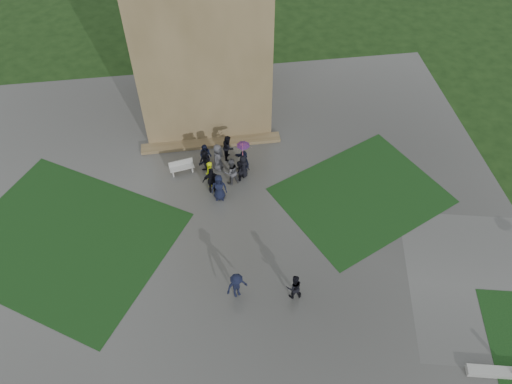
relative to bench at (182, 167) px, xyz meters
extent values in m
plane|color=black|center=(1.96, -8.37, -0.46)|extent=(120.00, 120.00, 0.00)
cube|color=#3C3C39|center=(1.96, -6.37, -0.45)|extent=(34.00, 34.00, 0.02)
cube|color=black|center=(-6.54, -4.37, -0.44)|extent=(14.10, 13.46, 0.01)
cube|color=black|center=(10.46, -3.37, -0.44)|extent=(11.12, 10.15, 0.01)
cube|color=brown|center=(1.96, 2.23, -0.33)|extent=(9.00, 0.80, 0.22)
cube|color=#AAAAA6|center=(0.01, -0.07, -0.01)|extent=(1.55, 0.72, 0.06)
cube|color=#AAAAA6|center=(-0.57, -0.18, -0.24)|extent=(0.15, 0.41, 0.42)
cube|color=#AAAAA6|center=(0.60, 0.04, -0.24)|extent=(0.15, 0.41, 0.42)
cube|color=#AAAAA6|center=(-0.03, 0.15, 0.22)|extent=(1.47, 0.32, 0.40)
imported|color=black|center=(3.71, -0.78, 0.34)|extent=(0.93, 0.87, 1.57)
imported|color=black|center=(3.79, -0.34, 0.33)|extent=(1.08, 1.52, 1.55)
imported|color=black|center=(2.97, 0.90, 0.44)|extent=(0.57, 0.90, 1.77)
imported|color=#44444A|center=(2.26, 0.04, 0.50)|extent=(1.00, 1.11, 1.88)
imported|color=black|center=(1.53, 0.39, 0.38)|extent=(0.92, 0.75, 1.64)
imported|color=black|center=(1.45, -0.40, 0.50)|extent=(0.81, 1.04, 1.89)
imported|color=#BAD00C|center=(1.65, -1.30, 0.48)|extent=(0.51, 0.72, 1.84)
imported|color=black|center=(1.76, -1.85, 0.51)|extent=(1.15, 0.69, 1.90)
imported|color=black|center=(2.12, -2.43, 0.48)|extent=(0.96, 0.70, 1.84)
imported|color=#44444A|center=(2.94, -1.29, 0.51)|extent=(1.05, 0.80, 1.91)
imported|color=black|center=(3.42, -1.09, 0.29)|extent=(0.80, 0.78, 1.47)
imported|color=#F26377|center=(3.71, -0.78, 1.70)|extent=(1.09, 1.09, 1.00)
imported|color=#783799|center=(3.79, -0.34, 1.52)|extent=(0.76, 0.76, 0.66)
imported|color=black|center=(2.43, -8.98, 0.41)|extent=(1.23, 0.91, 1.71)
imported|color=black|center=(5.22, -9.40, 0.39)|extent=(0.84, 0.51, 1.67)
camera|label=1|loc=(1.65, -21.70, 21.90)|focal=35.00mm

